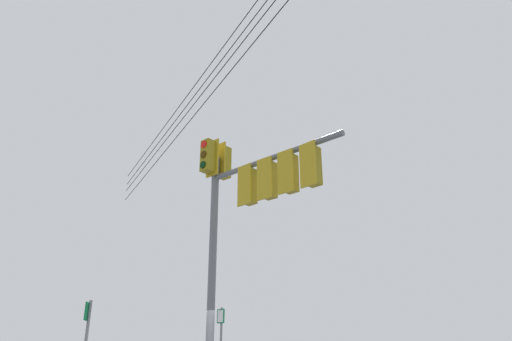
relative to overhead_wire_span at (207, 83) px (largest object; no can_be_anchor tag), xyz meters
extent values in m
cylinder|color=slate|center=(0.33, 0.83, -6.16)|extent=(0.20, 0.20, 6.56)
cylinder|color=slate|center=(0.40, 2.85, -3.49)|extent=(0.29, 4.05, 0.14)
cube|color=olive|center=(0.03, 0.84, -2.94)|extent=(0.31, 0.31, 0.90)
cube|color=#B29319|center=(0.20, 0.83, -2.94)|extent=(0.06, 0.44, 1.04)
cylinder|color=red|center=(-0.14, 0.85, -2.64)|extent=(0.04, 0.20, 0.20)
cylinder|color=#3C2703|center=(-0.14, 0.85, -2.94)|extent=(0.04, 0.20, 0.20)
cylinder|color=black|center=(-0.14, 0.85, -3.24)|extent=(0.04, 0.20, 0.20)
cube|color=olive|center=(0.63, 0.82, -2.94)|extent=(0.31, 0.31, 0.90)
cube|color=#B29319|center=(0.46, 0.82, -2.94)|extent=(0.06, 0.44, 1.04)
cylinder|color=red|center=(0.79, 0.81, -2.64)|extent=(0.04, 0.20, 0.20)
cylinder|color=#3C2703|center=(0.79, 0.81, -2.94)|extent=(0.04, 0.20, 0.20)
cylinder|color=black|center=(0.79, 0.81, -3.24)|extent=(0.04, 0.20, 0.20)
cube|color=olive|center=(0.38, 2.08, -4.04)|extent=(0.32, 0.32, 0.90)
cube|color=#B29319|center=(0.54, 2.06, -4.04)|extent=(0.08, 0.44, 1.04)
cylinder|color=red|center=(0.21, 2.09, -3.74)|extent=(0.05, 0.20, 0.20)
cylinder|color=#3C2703|center=(0.21, 2.09, -4.04)|extent=(0.05, 0.20, 0.20)
cylinder|color=black|center=(0.21, 2.09, -4.34)|extent=(0.05, 0.20, 0.20)
cube|color=olive|center=(0.40, 2.73, -4.04)|extent=(0.30, 0.30, 0.90)
cube|color=#B29319|center=(0.57, 2.72, -4.04)|extent=(0.05, 0.44, 1.04)
cylinder|color=red|center=(0.23, 2.73, -3.74)|extent=(0.03, 0.20, 0.20)
cylinder|color=#3C2703|center=(0.23, 2.73, -4.04)|extent=(0.03, 0.20, 0.20)
cylinder|color=black|center=(0.23, 2.73, -4.34)|extent=(0.03, 0.20, 0.20)
cube|color=olive|center=(0.42, 3.37, -4.04)|extent=(0.31, 0.31, 0.90)
cube|color=#B29319|center=(0.59, 3.37, -4.04)|extent=(0.06, 0.44, 1.04)
cylinder|color=red|center=(0.26, 3.38, -3.74)|extent=(0.04, 0.20, 0.20)
cylinder|color=#3C2703|center=(0.26, 3.38, -4.04)|extent=(0.04, 0.20, 0.20)
cylinder|color=black|center=(0.26, 3.38, -4.34)|extent=(0.04, 0.20, 0.20)
cube|color=olive|center=(0.45, 4.02, -4.04)|extent=(0.32, 0.32, 0.90)
cube|color=#B29319|center=(0.62, 4.01, -4.04)|extent=(0.07, 0.44, 1.04)
cylinder|color=red|center=(0.28, 4.04, -3.74)|extent=(0.05, 0.20, 0.20)
cylinder|color=#3C2703|center=(0.28, 4.04, -4.04)|extent=(0.05, 0.20, 0.20)
cylinder|color=black|center=(0.28, 4.04, -4.34)|extent=(0.05, 0.20, 0.20)
cube|color=#0C7238|center=(2.87, -0.44, -7.08)|extent=(0.30, 0.28, 0.39)
cube|color=white|center=(2.88, -0.45, -7.08)|extent=(0.24, 0.22, 0.33)
cube|color=#0C7238|center=(-1.80, -0.90, -6.80)|extent=(0.06, 0.27, 0.40)
cube|color=white|center=(-1.78, -0.89, -6.80)|extent=(0.03, 0.20, 0.34)
cylinder|color=black|center=(0.00, 0.00, -0.61)|extent=(7.26, 18.24, 0.62)
cylinder|color=black|center=(0.00, 0.00, -0.15)|extent=(7.26, 18.24, 0.62)
cylinder|color=black|center=(0.00, 0.00, 0.17)|extent=(7.26, 18.24, 0.62)
cylinder|color=black|center=(0.00, 0.00, 0.59)|extent=(7.26, 18.24, 0.62)
camera|label=1|loc=(8.91, 9.49, -8.23)|focal=33.97mm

